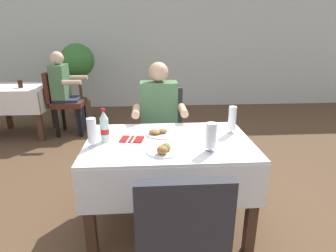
{
  "coord_description": "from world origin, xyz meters",
  "views": [
    {
      "loc": [
        -0.16,
        -1.9,
        1.54
      ],
      "look_at": [
        -0.03,
        0.1,
        0.84
      ],
      "focal_mm": 29.25,
      "sensor_mm": 36.0,
      "label": 1
    }
  ],
  "objects": [
    {
      "name": "plate_far_diner",
      "position": [
        -0.09,
        0.13,
        0.77
      ],
      "size": [
        0.25,
        0.25,
        0.05
      ],
      "color": "white",
      "rests_on": "main_dining_table"
    },
    {
      "name": "chair_far_diner_seat",
      "position": [
        -0.03,
        0.79,
        0.55
      ],
      "size": [
        0.44,
        0.5,
        0.97
      ],
      "color": "#2D2D33",
      "rests_on": "ground"
    },
    {
      "name": "napkin_cutlery_set",
      "position": [
        -0.31,
        0.03,
        0.76
      ],
      "size": [
        0.19,
        0.2,
        0.01
      ],
      "color": "maroon",
      "rests_on": "main_dining_table"
    },
    {
      "name": "chair_near_camera_side",
      "position": [
        -0.03,
        -0.79,
        0.55
      ],
      "size": [
        0.44,
        0.5,
        0.97
      ],
      "color": "#2D2D33",
      "rests_on": "ground"
    },
    {
      "name": "background_table_tumbler",
      "position": [
        -2.03,
        2.15,
        0.81
      ],
      "size": [
        0.06,
        0.06,
        0.11
      ],
      "primitive_type": "cylinder",
      "color": "black",
      "rests_on": "background_dining_table"
    },
    {
      "name": "plate_near_camera",
      "position": [
        -0.08,
        -0.22,
        0.78
      ],
      "size": [
        0.23,
        0.23,
        0.07
      ],
      "color": "white",
      "rests_on": "main_dining_table"
    },
    {
      "name": "main_dining_table",
      "position": [
        -0.03,
        -0.0,
        0.58
      ],
      "size": [
        1.23,
        0.8,
        0.76
      ],
      "color": "white",
      "rests_on": "ground"
    },
    {
      "name": "potted_plant_corner",
      "position": [
        -1.44,
        3.16,
        0.93
      ],
      "size": [
        0.59,
        0.59,
        1.34
      ],
      "color": "brown",
      "rests_on": "ground"
    },
    {
      "name": "beer_glass_left",
      "position": [
        0.24,
        -0.22,
        0.86
      ],
      "size": [
        0.07,
        0.07,
        0.2
      ],
      "color": "white",
      "rests_on": "main_dining_table"
    },
    {
      "name": "seated_diner_far",
      "position": [
        -0.08,
        0.68,
        0.71
      ],
      "size": [
        0.5,
        0.46,
        1.26
      ],
      "color": "#282D42",
      "rests_on": "ground"
    },
    {
      "name": "ground_plane",
      "position": [
        0.0,
        0.0,
        0.0
      ],
      "size": [
        11.0,
        11.0,
        0.0
      ],
      "primitive_type": "plane",
      "color": "brown"
    },
    {
      "name": "background_patron",
      "position": [
        -1.45,
        2.27,
        0.71
      ],
      "size": [
        0.46,
        0.5,
        1.26
      ],
      "color": "#282D42",
      "rests_on": "ground"
    },
    {
      "name": "beer_glass_right",
      "position": [
        0.48,
        0.12,
        0.88
      ],
      "size": [
        0.07,
        0.07,
        0.22
      ],
      "color": "white",
      "rests_on": "main_dining_table"
    },
    {
      "name": "background_chair_right",
      "position": [
        -1.5,
        2.27,
        0.55
      ],
      "size": [
        0.5,
        0.44,
        0.97
      ],
      "color": "#4C2319",
      "rests_on": "ground"
    },
    {
      "name": "beer_glass_middle",
      "position": [
        -0.57,
        -0.09,
        0.87
      ],
      "size": [
        0.07,
        0.07,
        0.21
      ],
      "color": "white",
      "rests_on": "main_dining_table"
    },
    {
      "name": "background_dining_table",
      "position": [
        -2.13,
        2.27,
        0.56
      ],
      "size": [
        0.86,
        0.74,
        0.76
      ],
      "color": "white",
      "rests_on": "ground"
    },
    {
      "name": "back_wall",
      "position": [
        0.0,
        3.91,
        1.4
      ],
      "size": [
        11.0,
        0.12,
        2.81
      ],
      "primitive_type": "cube",
      "color": "silver",
      "rests_on": "ground"
    },
    {
      "name": "cola_bottle_primary",
      "position": [
        -0.5,
        0.01,
        0.87
      ],
      "size": [
        0.06,
        0.06,
        0.26
      ],
      "color": "silver",
      "rests_on": "main_dining_table"
    }
  ]
}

